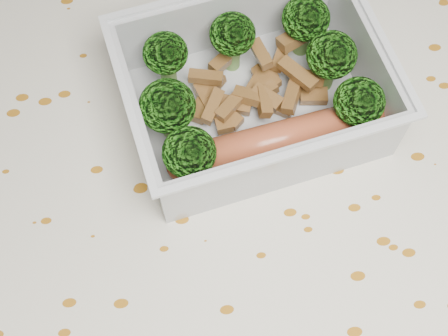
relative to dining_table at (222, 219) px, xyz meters
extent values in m
cube|color=brown|center=(0.00, 0.00, 0.06)|extent=(1.40, 0.90, 0.04)
cube|color=silver|center=(0.00, 0.00, 0.09)|extent=(1.46, 0.96, 0.01)
cube|color=silver|center=(0.03, 0.05, 0.09)|extent=(0.19, 0.16, 0.00)
cube|color=silver|center=(0.02, 0.11, 0.12)|extent=(0.16, 0.03, 0.05)
cube|color=silver|center=(0.04, -0.01, 0.12)|extent=(0.16, 0.03, 0.05)
cube|color=silver|center=(0.11, 0.06, 0.12)|extent=(0.03, 0.12, 0.05)
cube|color=silver|center=(-0.05, 0.03, 0.12)|extent=(0.03, 0.12, 0.05)
cube|color=silver|center=(0.04, -0.02, 0.15)|extent=(0.17, 0.04, 0.00)
cube|color=silver|center=(0.11, 0.06, 0.15)|extent=(0.03, 0.13, 0.00)
cube|color=silver|center=(-0.05, 0.03, 0.15)|extent=(0.03, 0.13, 0.00)
cylinder|color=#608C3F|center=(-0.03, 0.08, 0.11)|extent=(0.01, 0.01, 0.03)
ellipsoid|color=#2F7E17|center=(-0.03, 0.08, 0.13)|extent=(0.03, 0.03, 0.03)
cylinder|color=#608C3F|center=(0.02, 0.09, 0.11)|extent=(0.01, 0.01, 0.03)
ellipsoid|color=#2F7E17|center=(0.02, 0.09, 0.13)|extent=(0.03, 0.03, 0.03)
cylinder|color=#608C3F|center=(0.07, 0.09, 0.11)|extent=(0.01, 0.01, 0.03)
ellipsoid|color=#2F7E17|center=(0.07, 0.09, 0.13)|extent=(0.03, 0.03, 0.03)
cylinder|color=#608C3F|center=(-0.03, 0.04, 0.10)|extent=(0.01, 0.01, 0.02)
ellipsoid|color=#2F7E17|center=(-0.03, 0.04, 0.13)|extent=(0.04, 0.04, 0.03)
cylinder|color=#608C3F|center=(0.08, 0.06, 0.11)|extent=(0.01, 0.01, 0.02)
ellipsoid|color=#2F7E17|center=(0.08, 0.06, 0.13)|extent=(0.04, 0.04, 0.03)
cylinder|color=#608C3F|center=(-0.02, 0.00, 0.11)|extent=(0.01, 0.01, 0.02)
ellipsoid|color=#2F7E17|center=(-0.02, 0.00, 0.13)|extent=(0.03, 0.03, 0.03)
cylinder|color=#608C3F|center=(0.09, 0.02, 0.11)|extent=(0.01, 0.01, 0.03)
ellipsoid|color=#2F7E17|center=(0.09, 0.02, 0.13)|extent=(0.03, 0.03, 0.03)
cube|color=brown|center=(0.07, 0.06, 0.11)|extent=(0.03, 0.02, 0.01)
cube|color=brown|center=(0.00, 0.07, 0.11)|extent=(0.03, 0.01, 0.01)
cube|color=brown|center=(0.04, 0.07, 0.10)|extent=(0.02, 0.02, 0.01)
cube|color=brown|center=(0.01, 0.04, 0.10)|extent=(0.02, 0.02, 0.01)
cube|color=brown|center=(0.04, 0.08, 0.12)|extent=(0.02, 0.02, 0.01)
cube|color=brown|center=(0.07, 0.05, 0.10)|extent=(0.02, 0.01, 0.01)
cube|color=brown|center=(0.04, 0.04, 0.11)|extent=(0.01, 0.02, 0.01)
cube|color=brown|center=(-0.01, 0.05, 0.10)|extent=(0.02, 0.03, 0.01)
cube|color=brown|center=(0.04, 0.06, 0.10)|extent=(0.02, 0.02, 0.01)
cube|color=brown|center=(0.01, 0.08, 0.11)|extent=(0.02, 0.02, 0.01)
cube|color=brown|center=(0.00, 0.04, 0.11)|extent=(0.02, 0.03, 0.01)
cube|color=brown|center=(0.01, 0.04, 0.10)|extent=(0.01, 0.02, 0.01)
cube|color=brown|center=(0.03, 0.07, 0.10)|extent=(0.02, 0.02, 0.01)
cube|color=brown|center=(0.05, 0.08, 0.11)|extent=(0.02, 0.03, 0.01)
cube|color=brown|center=(0.01, 0.05, 0.10)|extent=(0.03, 0.02, 0.01)
cube|color=brown|center=(0.00, 0.06, 0.10)|extent=(0.02, 0.02, 0.01)
cube|color=brown|center=(0.03, 0.05, 0.11)|extent=(0.03, 0.02, 0.01)
cube|color=brown|center=(0.04, 0.08, 0.10)|extent=(0.01, 0.02, 0.01)
cube|color=brown|center=(0.06, 0.05, 0.11)|extent=(0.02, 0.03, 0.01)
cube|color=brown|center=(0.01, 0.04, 0.11)|extent=(0.02, 0.02, 0.01)
cube|color=brown|center=(0.04, 0.05, 0.11)|extent=(0.02, 0.02, 0.01)
cube|color=brown|center=(0.05, 0.04, 0.10)|extent=(0.02, 0.02, 0.01)
cube|color=brown|center=(0.06, 0.06, 0.12)|extent=(0.03, 0.03, 0.01)
cube|color=brown|center=(0.06, 0.09, 0.12)|extent=(0.02, 0.02, 0.01)
cube|color=brown|center=(0.00, 0.06, 0.10)|extent=(0.02, 0.03, 0.01)
cylinder|color=#AF4E2D|center=(0.04, 0.01, 0.11)|extent=(0.13, 0.05, 0.03)
sphere|color=#AF4E2D|center=(0.10, 0.02, 0.11)|extent=(0.03, 0.03, 0.03)
sphere|color=#AF4E2D|center=(-0.02, 0.00, 0.11)|extent=(0.03, 0.03, 0.03)
camera|label=1|loc=(-0.02, -0.17, 0.48)|focal=50.00mm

